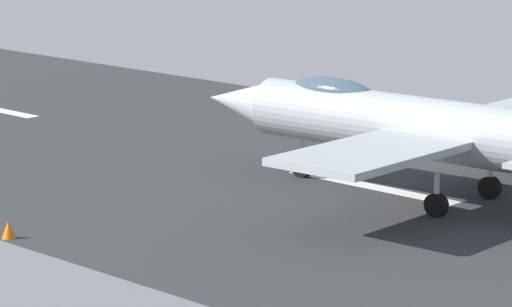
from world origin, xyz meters
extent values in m
plane|color=slate|center=(0.00, 0.00, 0.00)|extent=(400.00, 400.00, 0.00)
cube|color=#2F3030|center=(0.00, 0.00, 0.01)|extent=(240.00, 26.00, 0.02)
cube|color=white|center=(0.54, 0.00, 0.02)|extent=(8.00, 0.70, 0.00)
cylinder|color=#AAADAF|center=(-1.23, 0.26, 2.42)|extent=(12.95, 2.77, 2.04)
cone|color=#AAADAF|center=(6.66, 0.71, 2.42)|extent=(3.06, 1.90, 1.74)
ellipsoid|color=#3F5160|center=(2.39, 0.47, 3.19)|extent=(3.66, 1.30, 1.10)
cube|color=#AAADAF|center=(-2.46, 4.28, 2.32)|extent=(3.74, 6.30, 0.24)
cube|color=#AAADAF|center=(-2.00, -3.87, 2.32)|extent=(3.74, 6.30, 0.24)
cylinder|color=silver|center=(3.70, 0.54, 0.70)|extent=(0.18, 0.18, 1.40)
cylinder|color=black|center=(3.70, 0.54, 0.38)|extent=(0.78, 0.34, 0.76)
cylinder|color=silver|center=(-3.12, 1.76, 0.70)|extent=(0.18, 0.18, 1.40)
cylinder|color=black|center=(-3.12, 1.76, 0.38)|extent=(0.78, 0.34, 0.76)
cylinder|color=silver|center=(-2.94, -1.44, 0.70)|extent=(0.18, 0.18, 1.40)
cylinder|color=black|center=(-2.94, -1.44, 0.38)|extent=(0.78, 0.34, 0.76)
cube|color=#1E2338|center=(10.89, -10.12, 0.44)|extent=(0.24, 0.36, 0.88)
cube|color=yellow|center=(10.89, -10.12, 1.09)|extent=(0.46, 0.32, 0.60)
sphere|color=tan|center=(10.89, -10.12, 1.54)|extent=(0.22, 0.22, 0.22)
cylinder|color=yellow|center=(10.59, -10.15, 1.05)|extent=(0.10, 0.10, 0.56)
cylinder|color=yellow|center=(11.19, -10.10, 1.05)|extent=(0.10, 0.10, 0.56)
cone|color=orange|center=(4.39, 12.72, 0.28)|extent=(0.44, 0.44, 0.55)
camera|label=1|loc=(-27.70, 35.20, 10.61)|focal=94.29mm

